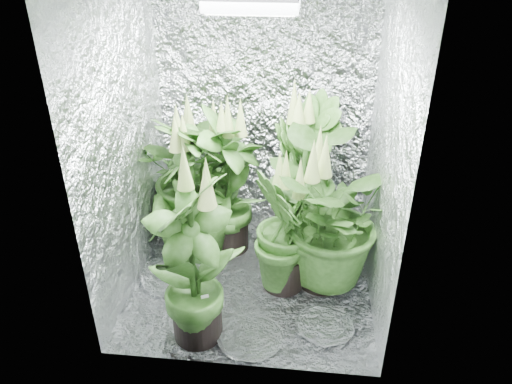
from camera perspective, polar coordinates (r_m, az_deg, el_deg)
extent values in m
plane|color=silver|center=(3.57, -0.34, -9.48)|extent=(1.60, 1.60, 0.00)
cube|color=silver|center=(3.78, 1.01, 10.27)|extent=(1.60, 0.02, 2.00)
cube|color=silver|center=(2.34, -2.62, -2.77)|extent=(1.60, 0.02, 2.00)
cube|color=silver|center=(3.23, -14.73, 5.75)|extent=(0.02, 1.60, 2.00)
cube|color=silver|center=(3.06, 14.70, 4.45)|extent=(0.02, 1.60, 2.00)
cube|color=gray|center=(2.80, -0.45, 20.94)|extent=(0.50, 0.30, 0.08)
cube|color=white|center=(2.81, -0.45, 20.03)|extent=(0.46, 0.26, 0.01)
cylinder|color=black|center=(3.96, -6.09, -2.74)|extent=(0.32, 0.32, 0.28)
cylinder|color=#442B12|center=(3.90, -6.18, -1.17)|extent=(0.29, 0.29, 0.03)
imported|color=#1B3C0D|center=(3.77, -6.40, 2.31)|extent=(0.93, 0.93, 1.00)
cone|color=olive|center=(3.59, -6.78, 8.45)|extent=(0.10, 0.10, 0.28)
cylinder|color=black|center=(3.78, -3.02, -4.73)|extent=(0.28, 0.28, 0.25)
cylinder|color=#442B12|center=(3.71, -3.06, -3.33)|extent=(0.26, 0.26, 0.03)
imported|color=#1B3C0D|center=(3.54, -3.21, 1.26)|extent=(0.72, 0.72, 1.09)
cone|color=olive|center=(3.34, -3.44, 8.56)|extent=(0.09, 0.09, 0.25)
cylinder|color=black|center=(3.87, 5.03, -3.58)|extent=(0.31, 0.31, 0.28)
cylinder|color=#442B12|center=(3.81, 5.11, -2.02)|extent=(0.29, 0.29, 0.03)
imported|color=#1B3C0D|center=(3.65, 5.34, 2.37)|extent=(0.64, 0.64, 1.11)
cone|color=olive|center=(3.45, 5.72, 9.63)|extent=(0.10, 0.10, 0.28)
cylinder|color=black|center=(3.73, -7.02, -5.13)|extent=(0.31, 0.31, 0.28)
cylinder|color=#442B12|center=(3.67, -7.14, -3.54)|extent=(0.29, 0.29, 0.03)
imported|color=#1B3C0D|center=(3.51, -7.43, 0.46)|extent=(0.82, 0.82, 1.04)
cone|color=olive|center=(3.32, -7.94, 7.32)|extent=(0.10, 0.10, 0.28)
cylinder|color=black|center=(3.46, 7.56, -8.26)|extent=(0.32, 0.32, 0.28)
cylinder|color=#442B12|center=(3.39, 7.70, -6.56)|extent=(0.29, 0.29, 0.03)
imported|color=#1B3C0D|center=(3.24, 8.00, -2.92)|extent=(1.08, 1.08, 0.98)
cone|color=olive|center=(3.04, 8.55, 3.82)|extent=(0.10, 0.10, 0.28)
cylinder|color=black|center=(3.09, -6.71, -14.08)|extent=(0.29, 0.29, 0.26)
cylinder|color=#442B12|center=(3.01, -6.85, -12.48)|extent=(0.27, 0.27, 0.03)
imported|color=#1B3C0D|center=(2.79, -7.26, -7.33)|extent=(0.75, 0.75, 1.11)
cone|color=olive|center=(2.53, -7.95, 1.58)|extent=(0.09, 0.09, 0.26)
cylinder|color=black|center=(3.42, 3.14, -8.90)|extent=(0.28, 0.28, 0.25)
cylinder|color=#442B12|center=(3.36, 3.19, -7.46)|extent=(0.25, 0.25, 0.03)
imported|color=#1B3C0D|center=(3.22, 3.30, -4.08)|extent=(0.48, 0.48, 0.88)
cone|color=olive|center=(3.03, 3.51, 1.92)|extent=(0.09, 0.09, 0.25)
cylinder|color=black|center=(4.04, 9.45, -3.96)|extent=(0.15, 0.15, 0.08)
cylinder|color=black|center=(3.95, 9.65, -1.91)|extent=(0.13, 0.13, 0.11)
cylinder|color=#4C4C51|center=(3.93, 8.78, -2.01)|extent=(0.11, 0.31, 0.32)
torus|color=#4C4C51|center=(3.93, 8.78, -2.01)|extent=(0.11, 0.32, 0.33)
cube|color=white|center=(2.94, -5.82, -12.23)|extent=(0.05, 0.04, 0.07)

